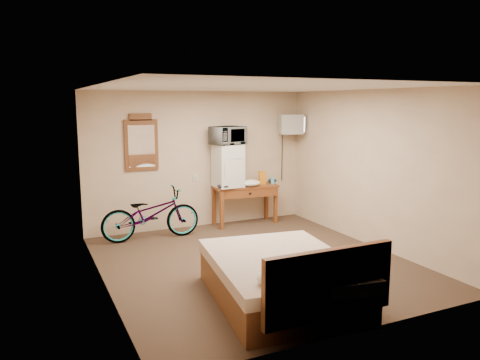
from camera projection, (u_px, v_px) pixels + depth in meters
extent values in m
plane|color=#3D2A1E|center=(254.00, 262.00, 6.79)|extent=(4.60, 4.60, 0.00)
plane|color=silver|center=(255.00, 87.00, 6.38)|extent=(4.60, 4.60, 0.00)
cube|color=beige|center=(199.00, 160.00, 8.64)|extent=(4.20, 0.04, 2.50)
cube|color=beige|center=(361.00, 211.00, 4.53)|extent=(4.20, 0.04, 2.50)
cube|color=beige|center=(101.00, 189.00, 5.71)|extent=(0.04, 4.60, 2.50)
cube|color=beige|center=(372.00, 169.00, 7.46)|extent=(0.04, 4.60, 2.50)
cube|color=beige|center=(195.00, 178.00, 8.65)|extent=(0.08, 0.01, 0.13)
cube|color=brown|center=(245.00, 186.00, 8.84)|extent=(1.25, 0.57, 0.04)
cube|color=brown|center=(222.00, 210.00, 8.50)|extent=(0.06, 0.06, 0.71)
cube|color=brown|center=(275.00, 205.00, 8.97)|extent=(0.06, 0.06, 0.71)
cube|color=brown|center=(214.00, 206.00, 8.83)|extent=(0.06, 0.06, 0.71)
cube|color=brown|center=(266.00, 201.00, 9.30)|extent=(0.06, 0.06, 0.71)
cube|color=brown|center=(250.00, 193.00, 8.67)|extent=(1.10, 0.13, 0.16)
cube|color=black|center=(250.00, 193.00, 8.65)|extent=(0.05, 0.02, 0.03)
cube|color=silver|center=(228.00, 166.00, 8.62)|extent=(0.50, 0.48, 0.78)
cube|color=#A4A49E|center=(233.00, 159.00, 8.38)|extent=(0.48, 0.01, 0.00)
cylinder|color=#A4A49E|center=(224.00, 170.00, 8.34)|extent=(0.02, 0.02, 0.28)
imported|color=silver|center=(228.00, 135.00, 8.53)|extent=(0.70, 0.58, 0.33)
cube|color=orange|center=(262.00, 178.00, 8.93)|extent=(0.14, 0.09, 0.26)
cylinder|color=#43B4E6|center=(273.00, 181.00, 8.97)|extent=(0.07, 0.07, 0.12)
ellipsoid|color=silver|center=(250.00, 183.00, 8.72)|extent=(0.39, 0.30, 0.12)
ellipsoid|color=black|center=(224.00, 186.00, 8.48)|extent=(0.25, 0.19, 0.09)
ellipsoid|color=black|center=(272.00, 181.00, 9.11)|extent=(0.18, 0.15, 0.08)
cube|color=black|center=(284.00, 128.00, 9.29)|extent=(0.14, 0.02, 0.14)
cylinder|color=black|center=(285.00, 128.00, 9.25)|extent=(0.05, 0.30, 0.05)
cube|color=#A4A49E|center=(291.00, 124.00, 9.04)|extent=(0.52, 0.48, 0.38)
cube|color=white|center=(296.00, 125.00, 8.87)|extent=(0.34, 0.12, 0.29)
cube|color=black|center=(286.00, 124.00, 9.20)|extent=(0.26, 0.09, 0.23)
cube|color=brown|center=(141.00, 145.00, 8.12)|extent=(0.58, 0.04, 0.89)
cube|color=brown|center=(140.00, 117.00, 8.04)|extent=(0.39, 0.04, 0.12)
cube|color=white|center=(142.00, 146.00, 8.11)|extent=(0.46, 0.01, 0.73)
imported|color=black|center=(151.00, 214.00, 7.88)|extent=(1.67, 0.62, 0.87)
cube|color=brown|center=(280.00, 284.00, 5.46)|extent=(1.71, 2.12, 0.40)
cube|color=beige|center=(280.00, 263.00, 5.42)|extent=(1.75, 2.17, 0.14)
cube|color=brown|center=(330.00, 284.00, 4.54)|extent=(1.46, 0.08, 0.70)
ellipsoid|color=white|center=(283.00, 276.00, 4.67)|extent=(0.57, 0.35, 0.20)
ellipsoid|color=white|center=(339.00, 266.00, 4.96)|extent=(0.57, 0.35, 0.20)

